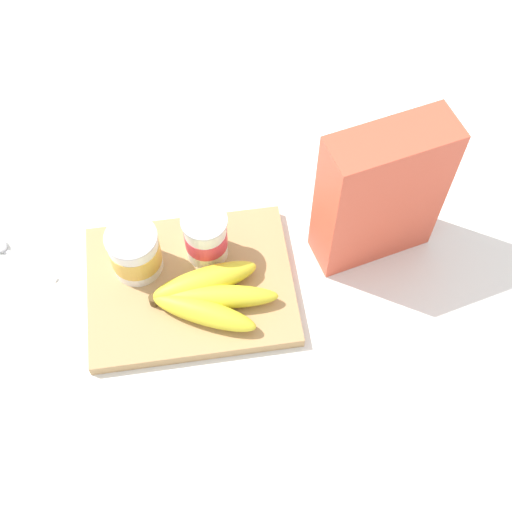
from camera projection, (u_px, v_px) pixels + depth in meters
ground_plane at (191, 289)px, 0.99m from camera, size 2.40×2.40×0.00m
cutting_board at (191, 285)px, 0.98m from camera, size 0.29×0.23×0.02m
cereal_box at (380, 195)px, 0.93m from camera, size 0.18×0.10×0.24m
yogurt_cup_front at (135, 252)px, 0.95m from camera, size 0.07×0.07×0.08m
yogurt_cup_back at (206, 237)px, 0.96m from camera, size 0.07×0.07×0.09m
banana_bunch at (208, 295)px, 0.94m from camera, size 0.18×0.13×0.04m
spoon at (11, 253)px, 1.02m from camera, size 0.11×0.10×0.01m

